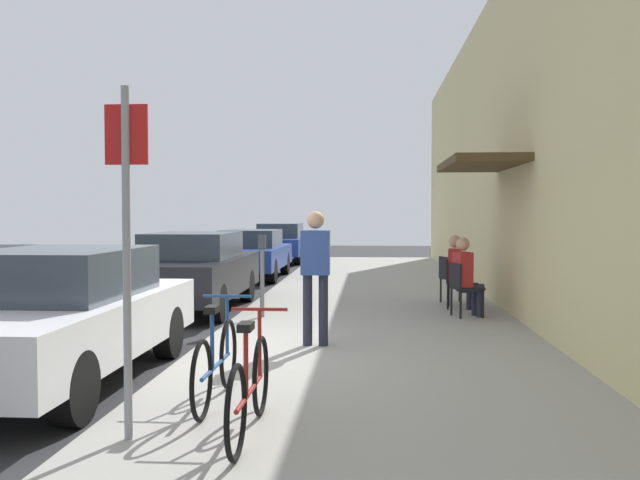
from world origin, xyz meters
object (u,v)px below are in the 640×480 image
at_px(parked_car_3, 280,242).
at_px(street_sign, 127,234).
at_px(parked_car_0, 57,315).
at_px(bicycle_0, 216,362).
at_px(parking_meter, 262,270).
at_px(pedestrian_standing, 315,267).
at_px(cafe_chair_1, 455,280).
at_px(seated_patron_0, 466,274).
at_px(cafe_chair_0, 462,286).
at_px(seated_patron_1, 458,269).
at_px(cafe_chair_2, 450,276).
at_px(parked_car_2, 251,253).
at_px(bicycle_1, 250,388).
at_px(parked_car_1, 192,270).

bearing_deg(parked_car_3, street_sign, -85.75).
distance_m(parked_car_0, bicycle_0, 2.21).
distance_m(parking_meter, pedestrian_standing, 2.57).
bearing_deg(cafe_chair_1, seated_patron_0, -86.58).
bearing_deg(parking_meter, street_sign, -90.47).
xyz_separation_m(cafe_chair_0, seated_patron_1, (0.06, 1.01, 0.19)).
height_order(parking_meter, pedestrian_standing, pedestrian_standing).
height_order(cafe_chair_2, pedestrian_standing, pedestrian_standing).
bearing_deg(bicycle_0, seated_patron_1, 65.18).
distance_m(parked_car_0, parked_car_2, 11.76).
xyz_separation_m(parked_car_2, street_sign, (1.50, -13.81, 0.94)).
distance_m(parked_car_0, seated_patron_0, 6.43).
bearing_deg(bicycle_1, cafe_chair_1, 71.50).
bearing_deg(cafe_chair_1, bicycle_1, -108.50).
bearing_deg(parked_car_3, pedestrian_standing, -81.04).
height_order(parked_car_1, parking_meter, parking_meter).
distance_m(seated_patron_1, cafe_chair_2, 0.69).
height_order(street_sign, bicycle_1, street_sign).
relative_size(cafe_chair_0, cafe_chair_1, 1.00).
bearing_deg(parked_car_1, cafe_chair_1, -2.71).
bearing_deg(cafe_chair_2, cafe_chair_1, -90.22).
bearing_deg(parked_car_2, seated_patron_1, -53.47).
distance_m(parked_car_0, pedestrian_standing, 3.10).
bearing_deg(seated_patron_1, pedestrian_standing, -121.89).
xyz_separation_m(parking_meter, bicycle_0, (0.38, -5.02, -0.41)).
bearing_deg(cafe_chair_0, seated_patron_0, 15.54).
relative_size(parked_car_0, parking_meter, 3.33).
bearing_deg(cafe_chair_2, parking_meter, -149.25).
bearing_deg(parked_car_3, cafe_chair_0, -71.03).
relative_size(parked_car_2, street_sign, 1.69).
xyz_separation_m(parked_car_1, pedestrian_standing, (2.60, -3.83, 0.37)).
bearing_deg(seated_patron_1, cafe_chair_0, -93.25).
bearing_deg(seated_patron_1, bicycle_0, -114.82).
distance_m(parking_meter, bicycle_1, 5.96).
bearing_deg(cafe_chair_0, cafe_chair_2, 89.98).
bearing_deg(parked_car_1, parked_car_0, -90.00).
height_order(bicycle_1, cafe_chair_0, bicycle_1).
xyz_separation_m(parked_car_0, cafe_chair_2, (4.78, 5.90, -0.10)).
relative_size(street_sign, seated_patron_1, 2.02).
relative_size(parked_car_0, seated_patron_0, 3.41).
bearing_deg(bicycle_0, street_sign, -113.14).
height_order(parked_car_0, seated_patron_0, parked_car_0).
height_order(bicycle_1, seated_patron_0, seated_patron_0).
height_order(parked_car_1, pedestrian_standing, pedestrian_standing).
height_order(cafe_chair_0, cafe_chair_1, same).
height_order(parked_car_2, parking_meter, parking_meter).
xyz_separation_m(seated_patron_0, pedestrian_standing, (-2.24, -2.60, 0.30)).
relative_size(parked_car_1, seated_patron_1, 3.41).
bearing_deg(cafe_chair_0, parked_car_1, 165.37).
distance_m(parked_car_3, cafe_chair_1, 13.73).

